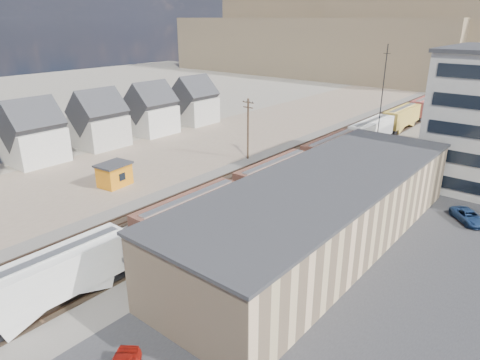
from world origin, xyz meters
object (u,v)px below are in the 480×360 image
Objects in this scene: freight_train at (305,161)px; parked_car_blue at (469,217)px; maintenance_shed at (114,174)px; utility_pole_north at (248,128)px.

parked_car_blue is at bearing -0.05° from freight_train.
freight_train reaches higher than maintenance_shed.
utility_pole_north reaches higher than maintenance_shed.
utility_pole_north is 2.03× the size of parked_car_blue.
maintenance_shed is 45.03m from parked_car_blue.
utility_pole_north is at bearing 131.47° from parked_car_blue.
freight_train reaches higher than parked_car_blue.
utility_pole_north is (-12.30, 2.30, 2.50)m from freight_train.
utility_pole_north reaches higher than parked_car_blue.
parked_car_blue is (34.13, -2.32, -4.61)m from utility_pole_north.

